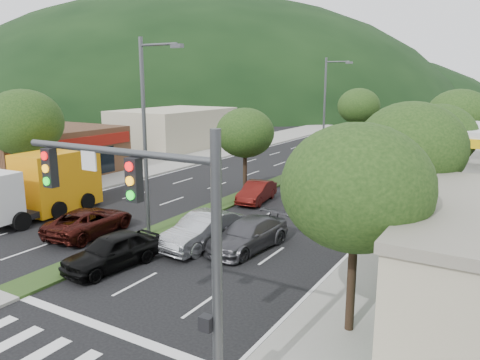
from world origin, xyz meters
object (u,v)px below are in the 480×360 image
Objects in this scene: tree_med_far at (359,106)px; streetlight_mid at (327,106)px; tree_r_b at (411,148)px; motorhome at (377,150)px; car_queue_e at (332,159)px; car_queue_a at (112,251)px; tree_r_e at (471,113)px; car_queue_b at (248,234)px; streetlight_near at (147,129)px; tree_r_d at (459,117)px; sedan_silver at (203,230)px; box_truck at (45,186)px; car_queue_c at (257,192)px; tree_r_c at (438,136)px; suv_maroon at (90,221)px; tree_med_near at (245,133)px; tree_r_a at (356,187)px; car_queue_d at (391,186)px; traffic_signal at (160,226)px.

streetlight_mid is (0.21, -11.00, 0.58)m from tree_med_far.
tree_r_b is 20.66m from motorhome.
car_queue_a is at bearing -84.22° from car_queue_e.
tree_r_e reaches higher than car_queue_b.
motorhome is at bearing 77.01° from streetlight_near.
streetlight_near reaches higher than tree_r_e.
tree_r_d is 11.49m from car_queue_e.
sedan_silver is 11.38m from box_truck.
tree_med_far reaches higher than tree_r_e.
car_queue_c is (-10.50, -13.03, -4.50)m from tree_r_d.
motorhome is at bearing 4.25° from car_queue_e.
tree_r_c is at bearing -152.39° from box_truck.
suv_maroon is at bearing -160.09° from tree_r_b.
box_truck is at bearing -121.96° from tree_r_e.
car_queue_b is at bearing -71.58° from car_queue_c.
car_queue_b is at bearing -59.05° from tree_med_near.
tree_r_a is 10.42m from sedan_silver.
motorhome reaches higher than car_queue_e.
car_queue_c is 9.75m from car_queue_d.
tree_r_c is 1.42× the size of car_queue_d.
tree_r_e is 0.70× the size of motorhome.
car_queue_a is at bearing -97.66° from car_queue_c.
tree_r_e reaches higher than car_queue_a.
tree_r_d is at bearing 43.49° from car_queue_c.
tree_r_a is 29.72m from car_queue_e.
tree_r_e is 25.06m from tree_med_near.
tree_med_near is 1.21× the size of sedan_silver.
tree_r_e is 0.97× the size of tree_med_far.
traffic_signal is at bearing -64.14° from car_queue_b.
box_truck is (-9.50, -9.02, 1.08)m from car_queue_c.
tree_r_b is 0.90× the size of box_truck.
tree_med_near is at bearing -155.69° from car_queue_d.
tree_r_a is at bearing -49.40° from tree_med_near.
streetlight_mid reaches higher than car_queue_e.
car_queue_e reaches higher than car_queue_c.
car_queue_c is (1.29, -16.03, -4.90)m from streetlight_mid.
car_queue_c is at bearing -85.38° from streetlight_mid.
streetlight_near is at bearing -161.27° from tree_r_b.
tree_r_c is at bearing 90.00° from tree_r_a.
streetlight_near is at bearing -126.63° from car_queue_d.
sedan_silver is at bearing -85.91° from car_queue_c.
tree_r_b is at bearing -74.70° from motorhome.
motorhome is at bearing -126.62° from tree_r_e.
sedan_silver is at bearing -172.07° from suv_maroon.
tree_med_near reaches higher than suv_maroon.
car_queue_c is (-10.50, -23.03, -4.21)m from tree_r_e.
suv_maroon is 1.03× the size of car_queue_b.
tree_med_near is at bearing -170.54° from tree_r_c.
tree_med_far reaches higher than car_queue_e.
suv_maroon is at bearing -157.07° from car_queue_b.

